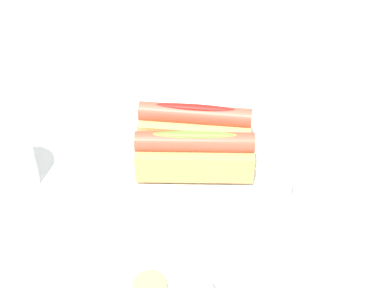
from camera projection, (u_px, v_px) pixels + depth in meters
ground_plane at (183, 168)px, 0.81m from camera, size 2.40×2.40×0.00m
serving_bowl at (192, 163)px, 0.79m from camera, size 0.27×0.27×0.03m
hotdog_front at (192, 126)px, 0.78m from camera, size 0.16×0.07×0.06m
hotdog_back at (192, 154)px, 0.74m from camera, size 0.15×0.06×0.06m
water_glass at (6, 162)px, 0.76m from camera, size 0.07×0.07×0.09m
napkin_box at (353, 183)px, 0.68m from camera, size 0.11×0.05×0.15m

